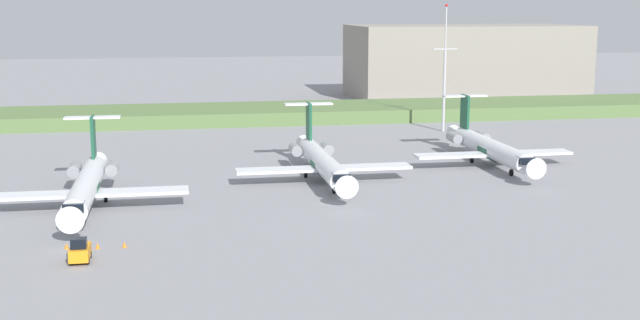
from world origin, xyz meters
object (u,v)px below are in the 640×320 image
at_px(regional_jet_nearest, 87,185).
at_px(safety_cone_mid_marker, 97,246).
at_px(baggage_tug, 80,251).
at_px(safety_cone_rear_marker, 124,245).
at_px(regional_jet_third, 489,147).
at_px(safety_cone_front_marker, 66,246).
at_px(antenna_mast, 444,79).
at_px(regional_jet_second, 322,161).

distance_m(regional_jet_nearest, safety_cone_mid_marker, 17.54).
height_order(baggage_tug, safety_cone_rear_marker, baggage_tug).
xyz_separation_m(regional_jet_third, safety_cone_rear_marker, (-49.48, -32.70, -2.26)).
bearing_deg(regional_jet_nearest, baggage_tug, -86.22).
xyz_separation_m(regional_jet_third, safety_cone_front_marker, (-54.82, -32.19, -2.26)).
xyz_separation_m(baggage_tug, safety_cone_rear_marker, (3.63, 3.80, -0.73)).
relative_size(antenna_mast, safety_cone_front_marker, 41.56).
distance_m(regional_jet_nearest, regional_jet_third, 56.65).
relative_size(antenna_mast, safety_cone_rear_marker, 41.56).
bearing_deg(baggage_tug, safety_cone_mid_marker, 73.26).
relative_size(antenna_mast, safety_cone_mid_marker, 41.56).
bearing_deg(regional_jet_nearest, antenna_mast, 38.95).
height_order(baggage_tug, safety_cone_mid_marker, baggage_tug).
relative_size(regional_jet_second, safety_cone_mid_marker, 56.36).
bearing_deg(regional_jet_second, regional_jet_nearest, -162.10).
bearing_deg(safety_cone_front_marker, antenna_mast, 47.45).
distance_m(regional_jet_third, antenna_mast, 32.73).
xyz_separation_m(regional_jet_second, baggage_tug, (-27.54, -30.41, -1.53)).
bearing_deg(safety_cone_mid_marker, baggage_tug, -106.74).
bearing_deg(safety_cone_mid_marker, safety_cone_rear_marker, -1.38).
height_order(antenna_mast, safety_cone_front_marker, antenna_mast).
bearing_deg(baggage_tug, antenna_mast, 50.14).
height_order(antenna_mast, safety_cone_mid_marker, antenna_mast).
height_order(regional_jet_third, safety_cone_front_marker, regional_jet_third).
bearing_deg(safety_cone_rear_marker, antenna_mast, 50.38).
distance_m(regional_jet_second, regional_jet_third, 26.28).
bearing_deg(regional_jet_third, safety_cone_front_marker, -149.58).
xyz_separation_m(safety_cone_front_marker, safety_cone_mid_marker, (2.87, -0.44, 0.00)).
bearing_deg(regional_jet_second, baggage_tug, -132.16).
xyz_separation_m(safety_cone_front_marker, safety_cone_rear_marker, (5.34, -0.50, 0.00)).
bearing_deg(regional_jet_second, antenna_mast, 52.11).
distance_m(regional_jet_third, safety_cone_mid_marker, 61.39).
bearing_deg(safety_cone_mid_marker, regional_jet_nearest, 98.44).
xyz_separation_m(regional_jet_nearest, antenna_mast, (58.37, 47.18, 6.96)).
bearing_deg(safety_cone_mid_marker, safety_cone_front_marker, 171.20).
relative_size(regional_jet_second, safety_cone_front_marker, 56.36).
bearing_deg(regional_jet_third, antenna_mast, 83.06).
distance_m(regional_jet_second, safety_cone_rear_marker, 35.85).
bearing_deg(safety_cone_mid_marker, antenna_mast, 49.08).
height_order(regional_jet_second, safety_cone_front_marker, regional_jet_second).
bearing_deg(regional_jet_third, regional_jet_nearest, -164.19).
bearing_deg(safety_cone_mid_marker, regional_jet_third, 32.14).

